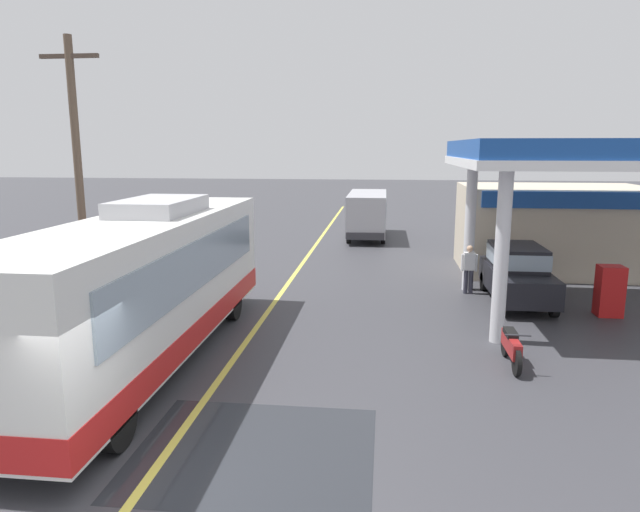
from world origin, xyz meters
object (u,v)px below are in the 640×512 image
coach_bus_main (146,288)px  minibus_opposing_lane (367,211)px  car_at_pump (517,271)px  pedestrian_near_pump (469,267)px  motorcycle_parked_forecourt (511,346)px

coach_bus_main → minibus_opposing_lane: 19.34m
car_at_pump → pedestrian_near_pump: car_at_pump is taller
coach_bus_main → pedestrian_near_pump: bearing=40.5°
coach_bus_main → motorcycle_parked_forecourt: bearing=4.3°
coach_bus_main → car_at_pump: size_ratio=2.63×
coach_bus_main → minibus_opposing_lane: (4.47, 18.81, -0.25)m
coach_bus_main → minibus_opposing_lane: coach_bus_main is taller
coach_bus_main → pedestrian_near_pump: (8.28, 7.06, -0.79)m
minibus_opposing_lane → pedestrian_near_pump: bearing=-72.0°
car_at_pump → pedestrian_near_pump: size_ratio=2.53×
pedestrian_near_pump → minibus_opposing_lane: bearing=108.0°
coach_bus_main → pedestrian_near_pump: 10.91m
car_at_pump → motorcycle_parked_forecourt: bearing=-103.3°
car_at_pump → motorcycle_parked_forecourt: 5.73m
car_at_pump → motorcycle_parked_forecourt: car_at_pump is taller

